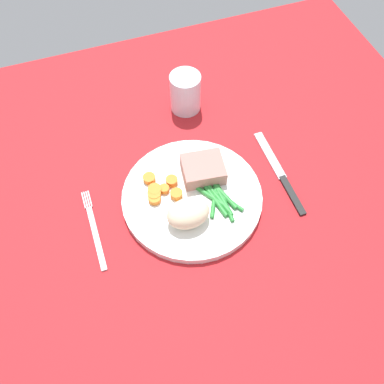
% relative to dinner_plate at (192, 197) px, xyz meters
% --- Properties ---
extents(dining_table, '(1.20, 0.90, 0.02)m').
position_rel_dinner_plate_xyz_m(dining_table, '(-0.04, 0.04, -0.02)').
color(dining_table, red).
rests_on(dining_table, ground).
extents(dinner_plate, '(0.26, 0.26, 0.02)m').
position_rel_dinner_plate_xyz_m(dinner_plate, '(0.00, 0.00, 0.00)').
color(dinner_plate, white).
rests_on(dinner_plate, dining_table).
extents(meat_portion, '(0.08, 0.08, 0.03)m').
position_rel_dinner_plate_xyz_m(meat_portion, '(0.04, 0.04, 0.02)').
color(meat_portion, '#B2756B').
rests_on(meat_portion, dinner_plate).
extents(mashed_potatoes, '(0.08, 0.06, 0.05)m').
position_rel_dinner_plate_xyz_m(mashed_potatoes, '(-0.02, -0.05, 0.03)').
color(mashed_potatoes, beige).
rests_on(mashed_potatoes, dinner_plate).
extents(carrot_slices, '(0.06, 0.07, 0.01)m').
position_rel_dinner_plate_xyz_m(carrot_slices, '(-0.05, 0.03, 0.01)').
color(carrot_slices, orange).
rests_on(carrot_slices, dinner_plate).
extents(green_beans, '(0.07, 0.10, 0.01)m').
position_rel_dinner_plate_xyz_m(green_beans, '(0.04, -0.03, 0.01)').
color(green_beans, '#2D8C38').
rests_on(green_beans, dinner_plate).
extents(fork, '(0.01, 0.17, 0.00)m').
position_rel_dinner_plate_xyz_m(fork, '(-0.19, -0.00, -0.01)').
color(fork, silver).
rests_on(fork, dining_table).
extents(knife, '(0.02, 0.20, 0.01)m').
position_rel_dinner_plate_xyz_m(knife, '(0.18, -0.00, -0.01)').
color(knife, black).
rests_on(knife, dining_table).
extents(water_glass, '(0.06, 0.06, 0.09)m').
position_rel_dinner_plate_xyz_m(water_glass, '(0.06, 0.23, 0.03)').
color(water_glass, silver).
rests_on(water_glass, dining_table).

